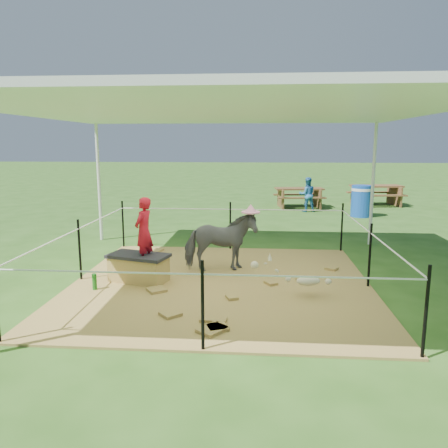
# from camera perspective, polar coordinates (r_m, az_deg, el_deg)

# --- Properties ---
(ground) EXTENTS (90.00, 90.00, 0.00)m
(ground) POSITION_cam_1_polar(r_m,az_deg,el_deg) (6.89, -0.39, -7.87)
(ground) COLOR #2D5919
(ground) RESTS_ON ground
(hay_patch) EXTENTS (4.60, 4.60, 0.03)m
(hay_patch) POSITION_cam_1_polar(r_m,az_deg,el_deg) (6.89, -0.39, -7.76)
(hay_patch) COLOR brown
(hay_patch) RESTS_ON ground
(canopy_tent) EXTENTS (6.30, 6.30, 2.90)m
(canopy_tent) POSITION_cam_1_polar(r_m,az_deg,el_deg) (6.56, -0.42, 15.03)
(canopy_tent) COLOR silver
(canopy_tent) RESTS_ON ground
(rope_fence) EXTENTS (4.54, 4.54, 1.00)m
(rope_fence) POSITION_cam_1_polar(r_m,az_deg,el_deg) (6.72, -0.40, -2.66)
(rope_fence) COLOR black
(rope_fence) RESTS_ON ground
(straw_bale) EXTENTS (0.96, 0.65, 0.39)m
(straw_bale) POSITION_cam_1_polar(r_m,az_deg,el_deg) (7.02, -11.06, -5.82)
(straw_bale) COLOR #A4853B
(straw_bale) RESTS_ON hay_patch
(dark_cloth) EXTENTS (1.03, 0.72, 0.05)m
(dark_cloth) POSITION_cam_1_polar(r_m,az_deg,el_deg) (6.97, -11.13, -4.10)
(dark_cloth) COLOR black
(dark_cloth) RESTS_ON straw_bale
(woman) EXTENTS (0.34, 0.43, 1.05)m
(woman) POSITION_cam_1_polar(r_m,az_deg,el_deg) (6.83, -10.46, -0.07)
(woman) COLOR #B51121
(woman) RESTS_ON straw_bale
(green_bottle) EXTENTS (0.08, 0.08, 0.24)m
(green_bottle) POSITION_cam_1_polar(r_m,az_deg,el_deg) (6.81, -16.56, -7.23)
(green_bottle) COLOR #176717
(green_bottle) RESTS_ON hay_patch
(pony) EXTENTS (1.28, 0.80, 1.01)m
(pony) POSITION_cam_1_polar(r_m,az_deg,el_deg) (7.36, -0.48, -2.37)
(pony) COLOR #46464A
(pony) RESTS_ON hay_patch
(pink_hat) EXTENTS (0.31, 0.31, 0.15)m
(pink_hat) POSITION_cam_1_polar(r_m,az_deg,el_deg) (7.26, -0.49, 2.07)
(pink_hat) COLOR pink
(pink_hat) RESTS_ON pony
(foal) EXTENTS (0.98, 0.63, 0.51)m
(foal) POSITION_cam_1_polar(r_m,az_deg,el_deg) (6.33, 10.95, -7.06)
(foal) COLOR #C2B38E
(foal) RESTS_ON hay_patch
(trash_barrel) EXTENTS (0.73, 0.73, 0.94)m
(trash_barrel) POSITION_cam_1_polar(r_m,az_deg,el_deg) (13.73, 17.52, 2.87)
(trash_barrel) COLOR #174BAE
(trash_barrel) RESTS_ON ground
(picnic_table_near) EXTENTS (1.74, 1.35, 0.67)m
(picnic_table_near) POSITION_cam_1_polar(r_m,az_deg,el_deg) (15.26, 9.74, 3.42)
(picnic_table_near) COLOR brown
(picnic_table_near) RESTS_ON ground
(picnic_table_far) EXTENTS (1.87, 1.44, 0.72)m
(picnic_table_far) POSITION_cam_1_polar(r_m,az_deg,el_deg) (16.41, 19.20, 3.56)
(picnic_table_far) COLOR brown
(picnic_table_far) RESTS_ON ground
(distant_person) EXTENTS (0.59, 0.49, 1.11)m
(distant_person) POSITION_cam_1_polar(r_m,az_deg,el_deg) (14.32, 10.81, 3.80)
(distant_person) COLOR teal
(distant_person) RESTS_ON ground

